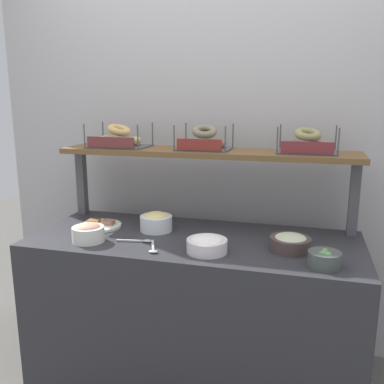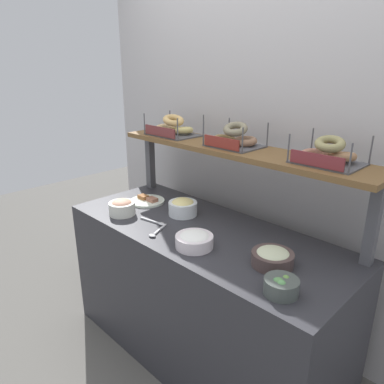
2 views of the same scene
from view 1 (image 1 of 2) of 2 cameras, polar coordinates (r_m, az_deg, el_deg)
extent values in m
plane|color=#595651|center=(2.61, 0.26, -24.22)|extent=(8.00, 8.00, 0.00)
cube|color=#B4B1B2|center=(2.65, 3.40, 4.71)|extent=(2.91, 0.06, 2.40)
cube|color=#2D2D33|center=(2.38, 0.27, -16.00)|extent=(1.71, 0.70, 0.85)
cube|color=#4C4C51|center=(2.70, -14.70, 1.23)|extent=(0.05, 0.05, 0.40)
cube|color=#4C4C51|center=(2.36, 21.12, -0.83)|extent=(0.05, 0.05, 0.40)
cube|color=brown|center=(2.37, 2.00, 5.37)|extent=(1.67, 0.32, 0.03)
cylinder|color=#4B3A37|center=(2.08, 13.17, -6.86)|extent=(0.20, 0.20, 0.06)
ellipsoid|color=beige|center=(2.07, 13.21, -6.16)|extent=(0.15, 0.15, 0.04)
cylinder|color=white|center=(2.32, -4.88, -4.23)|extent=(0.18, 0.18, 0.08)
ellipsoid|color=#E9D885|center=(2.31, -4.90, -3.40)|extent=(0.14, 0.14, 0.06)
cylinder|color=white|center=(2.00, 2.04, -7.29)|extent=(0.19, 0.19, 0.06)
ellipsoid|color=white|center=(1.99, 2.04, -6.58)|extent=(0.15, 0.15, 0.04)
cylinder|color=#474E4A|center=(1.92, 17.51, -8.69)|extent=(0.14, 0.14, 0.07)
sphere|color=#5B9957|center=(1.90, 17.91, -8.26)|extent=(0.04, 0.04, 0.04)
sphere|color=#4E914F|center=(1.90, 17.22, -8.19)|extent=(0.04, 0.04, 0.04)
sphere|color=#669544|center=(1.94, 17.59, -7.75)|extent=(0.03, 0.03, 0.03)
sphere|color=#598F4F|center=(1.90, 17.39, -8.17)|extent=(0.04, 0.04, 0.04)
cylinder|color=white|center=(2.21, -13.88, -5.56)|extent=(0.16, 0.16, 0.08)
ellipsoid|color=#E5A587|center=(2.20, -13.92, -4.75)|extent=(0.13, 0.13, 0.05)
cylinder|color=white|center=(2.44, -12.28, -4.48)|extent=(0.23, 0.23, 0.01)
cube|color=#975B30|center=(2.46, -13.15, -3.95)|extent=(0.07, 0.05, 0.02)
cube|color=#9A614B|center=(2.43, -11.34, -4.06)|extent=(0.07, 0.05, 0.02)
cube|color=#B7B7BC|center=(2.17, -8.41, -6.53)|extent=(0.14, 0.04, 0.01)
ellipsoid|color=#B7B7BC|center=(2.15, -6.07, -6.59)|extent=(0.04, 0.03, 0.01)
cube|color=#B7B7BC|center=(2.09, -5.34, -7.21)|extent=(0.06, 0.13, 0.01)
ellipsoid|color=#B7B7BC|center=(2.01, -5.28, -8.02)|extent=(0.04, 0.03, 0.01)
cube|color=#4C4C51|center=(2.54, -9.77, 6.12)|extent=(0.34, 0.24, 0.01)
cylinder|color=#4C4C51|center=(2.50, -14.38, 7.34)|extent=(0.01, 0.01, 0.14)
cylinder|color=#4C4C51|center=(2.36, -7.36, 7.33)|extent=(0.01, 0.01, 0.14)
cylinder|color=#4C4C51|center=(2.70, -11.97, 7.83)|extent=(0.01, 0.01, 0.14)
cylinder|color=#4C4C51|center=(2.57, -5.38, 7.81)|extent=(0.01, 0.01, 0.14)
cube|color=brown|center=(2.42, -11.00, 6.63)|extent=(0.29, 0.01, 0.06)
torus|color=tan|center=(2.53, -11.31, 6.84)|extent=(0.19, 0.19, 0.06)
torus|color=tan|center=(2.54, -8.41, 6.91)|extent=(0.20, 0.20, 0.06)
torus|color=tan|center=(2.53, -9.85, 8.26)|extent=(0.18, 0.18, 0.08)
cube|color=#4C4C51|center=(2.38, 1.69, 5.87)|extent=(0.29, 0.24, 0.01)
cylinder|color=#4C4C51|center=(2.30, -2.44, 7.28)|extent=(0.01, 0.01, 0.14)
cylinder|color=#4C4C51|center=(2.23, 4.55, 7.09)|extent=(0.01, 0.01, 0.14)
cylinder|color=#4C4C51|center=(2.52, -0.83, 7.76)|extent=(0.01, 0.01, 0.14)
cylinder|color=#4C4C51|center=(2.45, 5.57, 7.58)|extent=(0.01, 0.01, 0.14)
cube|color=maroon|center=(2.26, 0.97, 6.43)|extent=(0.25, 0.01, 0.06)
torus|color=olive|center=(2.36, 0.30, 6.59)|extent=(0.16, 0.16, 0.06)
torus|color=#89644B|center=(2.40, 2.92, 6.60)|extent=(0.17, 0.18, 0.05)
torus|color=#7C745A|center=(2.37, 1.70, 8.20)|extent=(0.18, 0.18, 0.08)
cube|color=#4C4C51|center=(2.32, 15.29, 5.26)|extent=(0.31, 0.24, 0.01)
cylinder|color=#4C4C51|center=(2.20, 11.49, 6.82)|extent=(0.01, 0.01, 0.14)
cylinder|color=#4C4C51|center=(2.20, 19.25, 6.36)|extent=(0.01, 0.01, 0.14)
cylinder|color=#4C4C51|center=(2.43, 11.88, 7.33)|extent=(0.01, 0.01, 0.14)
cylinder|color=#4C4C51|center=(2.43, 18.92, 6.92)|extent=(0.01, 0.01, 0.14)
cube|color=maroon|center=(2.20, 15.33, 5.82)|extent=(0.26, 0.01, 0.06)
torus|color=#A86F59|center=(2.29, 13.98, 6.03)|extent=(0.20, 0.20, 0.05)
torus|color=#9C704C|center=(2.35, 16.47, 6.13)|extent=(0.20, 0.20, 0.06)
torus|color=#8F8655|center=(2.31, 15.43, 7.55)|extent=(0.18, 0.18, 0.07)
camera|label=2|loc=(1.00, 66.26, 14.94)|focal=34.10mm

